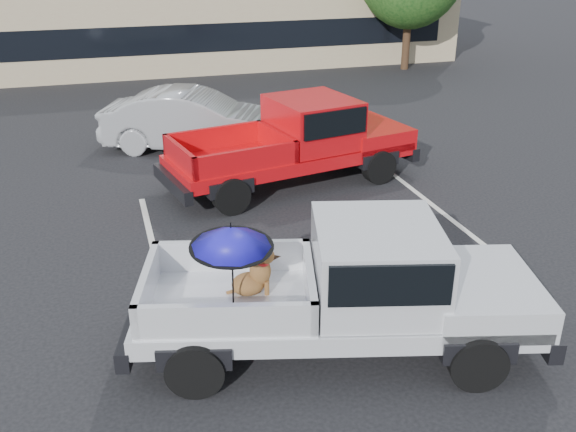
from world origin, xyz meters
TOP-DOWN VIEW (x-y plane):
  - ground at (0.00, 0.00)m, footprint 90.00×90.00m
  - stripe_left at (-3.00, 2.00)m, footprint 0.12×5.00m
  - stripe_right at (3.00, 2.00)m, footprint 0.12×5.00m
  - silver_pickup at (-0.56, -1.95)m, footprint 6.00×3.33m
  - red_pickup at (0.83, 4.58)m, footprint 6.21×3.19m
  - silver_sedan at (-1.28, 7.70)m, footprint 5.11×3.41m

SIDE VIEW (x-z plane):
  - ground at x=0.00m, z-range 0.00..0.00m
  - stripe_left at x=-3.00m, z-range 0.00..0.01m
  - stripe_right at x=3.00m, z-range 0.00..0.01m
  - silver_sedan at x=-1.28m, z-range 0.00..1.59m
  - silver_pickup at x=-0.56m, z-range 0.02..2.08m
  - red_pickup at x=0.83m, z-range 0.09..2.04m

